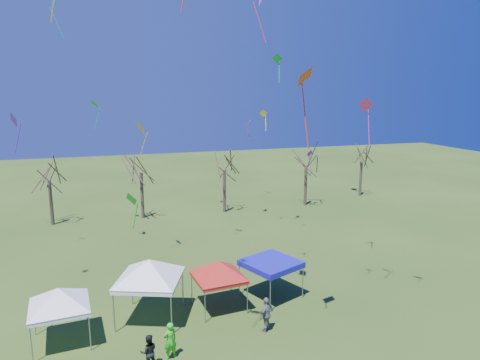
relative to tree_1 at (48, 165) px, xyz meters
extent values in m
plane|color=#2B4917|center=(10.77, -24.65, -5.79)|extent=(140.00, 140.00, 0.00)
cylinder|color=#3D2D21|center=(0.00, 0.00, -3.65)|extent=(0.32, 0.32, 4.28)
cylinder|color=#3D2D21|center=(8.40, -0.27, -3.47)|extent=(0.32, 0.32, 4.64)
cylinder|color=#3D2D21|center=(16.80, -0.60, -3.55)|extent=(0.32, 0.32, 4.49)
cylinder|color=#3D2D21|center=(26.12, -0.65, -3.56)|extent=(0.32, 0.32, 4.47)
cylinder|color=#3D2D21|center=(34.49, 1.42, -3.68)|extent=(0.32, 0.32, 4.23)
cylinder|color=gray|center=(1.44, -22.74, -4.88)|extent=(0.05, 0.05, 1.83)
cylinder|color=gray|center=(1.21, -20.19, -4.88)|extent=(0.05, 0.05, 1.83)
cylinder|color=gray|center=(3.99, -22.51, -4.88)|extent=(0.05, 0.05, 1.83)
cylinder|color=gray|center=(3.76, -19.96, -4.88)|extent=(0.05, 0.05, 1.83)
cube|color=white|center=(2.60, -21.35, -3.85)|extent=(2.98, 2.98, 0.22)
pyramid|color=white|center=(2.60, -21.35, -2.83)|extent=(3.86, 3.86, 0.91)
cylinder|color=gray|center=(5.15, -21.18, -4.71)|extent=(0.06, 0.06, 2.16)
cylinder|color=gray|center=(6.24, -18.36, -4.71)|extent=(0.06, 0.06, 2.16)
cylinder|color=gray|center=(7.98, -22.27, -4.71)|extent=(0.06, 0.06, 2.16)
cylinder|color=gray|center=(9.07, -19.45, -4.71)|extent=(0.06, 0.06, 2.16)
cube|color=white|center=(7.11, -20.32, -3.50)|extent=(4.19, 4.19, 0.26)
pyramid|color=white|center=(7.11, -20.32, -2.29)|extent=(4.28, 4.28, 1.08)
cylinder|color=gray|center=(9.89, -21.67, -4.89)|extent=(0.05, 0.05, 1.80)
cylinder|color=gray|center=(9.65, -19.17, -4.89)|extent=(0.05, 0.05, 1.80)
cylinder|color=gray|center=(12.39, -21.43, -4.89)|extent=(0.05, 0.05, 1.80)
cylinder|color=gray|center=(12.15, -18.93, -4.89)|extent=(0.05, 0.05, 1.80)
cube|color=#B21A11|center=(11.02, -20.30, -3.89)|extent=(2.94, 2.94, 0.22)
pyramid|color=#B21A11|center=(11.02, -20.30, -2.88)|extent=(3.80, 3.80, 0.90)
cylinder|color=gray|center=(13.69, -21.66, -4.81)|extent=(0.06, 0.06, 1.97)
cylinder|color=gray|center=(12.63, -19.11, -4.81)|extent=(0.06, 0.06, 1.97)
cylinder|color=gray|center=(16.24, -20.60, -4.81)|extent=(0.06, 0.06, 1.97)
cylinder|color=gray|center=(15.18, -18.05, -4.81)|extent=(0.06, 0.06, 1.97)
cube|color=#1010AD|center=(14.43, -19.86, -3.70)|extent=(3.86, 3.86, 0.24)
cube|color=#1010AD|center=(14.43, -19.86, -3.53)|extent=(3.86, 3.86, 0.12)
imported|color=#2DD021|center=(7.61, -24.25, -4.88)|extent=(0.77, 0.63, 1.82)
imported|color=slate|center=(12.78, -23.42, -4.84)|extent=(1.17, 1.03, 1.90)
imported|color=black|center=(6.57, -24.71, -4.97)|extent=(0.80, 0.62, 1.63)
cone|color=red|center=(13.79, -25.04, 7.29)|extent=(1.40, 1.36, 0.97)
cube|color=red|center=(13.95, -24.90, 5.53)|extent=(0.33, 0.37, 2.95)
cone|color=#F0F319|center=(18.56, -7.20, 4.79)|extent=(0.72, 0.40, 0.67)
cube|color=#F0F319|center=(18.78, -7.26, 3.95)|extent=(0.15, 0.49, 1.36)
cone|color=orange|center=(7.74, -11.22, 4.13)|extent=(0.95, 1.43, 1.21)
cube|color=orange|center=(7.80, -11.59, 2.81)|extent=(0.79, 0.17, 1.97)
cone|color=purple|center=(25.90, -1.79, 0.21)|extent=(1.03, 0.80, 0.87)
cube|color=purple|center=(26.07, -1.71, -1.14)|extent=(0.20, 0.38, 2.23)
cone|color=#56169F|center=(-2.07, -1.64, 4.29)|extent=(1.17, 1.52, 1.41)
cube|color=#56169F|center=(-1.90, -1.96, 2.66)|extent=(0.69, 0.41, 2.55)
cone|color=green|center=(15.35, -18.04, 8.56)|extent=(0.74, 0.54, 0.61)
cube|color=green|center=(15.47, -18.08, 7.77)|extent=(0.13, 0.30, 1.26)
cone|color=#0BAC98|center=(2.63, -10.37, 12.39)|extent=(0.25, 0.91, 0.90)
cube|color=#0BAC98|center=(2.62, -10.01, 11.18)|extent=(0.76, 0.08, 1.99)
cone|color=red|center=(18.30, -4.09, 3.83)|extent=(0.66, 0.81, 0.60)
cube|color=red|center=(18.41, -3.73, 2.67)|extent=(0.76, 0.26, 1.98)
cone|color=#D9306C|center=(22.50, -16.73, 5.76)|extent=(1.15, 0.62, 1.07)
cube|color=#D9306C|center=(22.80, -16.80, 4.21)|extent=(0.19, 0.64, 2.57)
cube|color=#F33682|center=(12.85, -21.79, 9.94)|extent=(0.71, 0.08, 1.89)
cone|color=#19A71A|center=(6.38, -20.73, 1.25)|extent=(0.87, 0.96, 0.78)
cube|color=#19A71A|center=(6.50, -20.90, 0.38)|extent=(0.39, 0.29, 1.33)
cone|color=#189D22|center=(4.54, -2.47, 5.61)|extent=(1.11, 1.29, 0.90)
cube|color=#189D22|center=(4.70, -2.82, 4.35)|extent=(0.74, 0.35, 1.99)
camera|label=1|loc=(5.30, -42.58, 6.58)|focal=32.00mm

